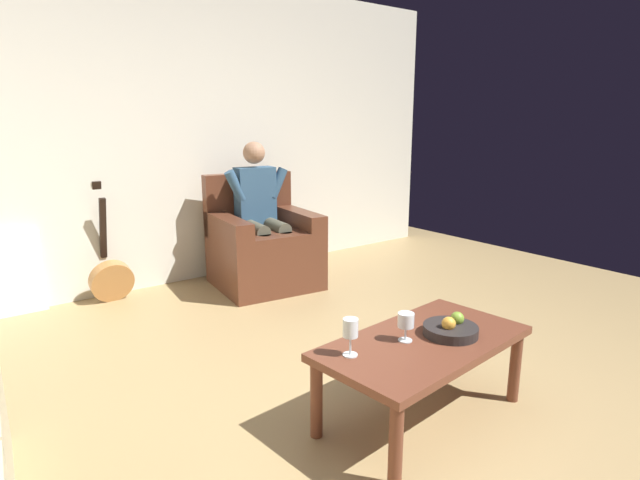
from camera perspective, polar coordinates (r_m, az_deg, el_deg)
name	(u,v)px	position (r m, az deg, el deg)	size (l,w,h in m)	color
ground_plane	(419,421)	(2.82, 10.87, -19.09)	(7.07, 7.07, 0.00)	#A08455
wall_back	(175,134)	(4.88, -15.75, 11.27)	(6.10, 0.06, 2.73)	silver
armchair	(263,248)	(4.72, -6.36, -0.87)	(0.94, 0.92, 1.00)	#562E1D
person_seated	(261,210)	(4.67, -6.57, 3.36)	(0.62, 0.60, 1.30)	#30516F
coffee_table	(423,350)	(2.68, 11.39, -11.88)	(1.16, 0.68, 0.43)	brown
guitar	(111,276)	(4.65, -22.17, -3.70)	(0.35, 0.32, 1.00)	#AE763F
radiator	(7,275)	(4.63, -31.35, -3.36)	(0.50, 0.06, 0.65)	white
wine_glass_near	(350,330)	(2.39, 3.40, -9.97)	(0.07, 0.07, 0.18)	silver
wine_glass_far	(406,322)	(2.58, 9.50, -8.95)	(0.08, 0.08, 0.15)	silver
fruit_bowl	(451,329)	(2.72, 14.30, -9.53)	(0.28, 0.28, 0.11)	#282323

